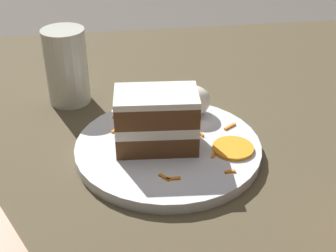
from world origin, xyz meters
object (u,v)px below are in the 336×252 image
cream_dollop (192,101)px  orange_garnish (233,148)px  cake_slice (155,120)px  plate (168,148)px  drinking_glass (67,71)px

cream_dollop → orange_garnish: 0.12m
cake_slice → cream_dollop: cake_slice is taller
cake_slice → cream_dollop: size_ratio=2.00×
plate → drinking_glass: drinking_glass is taller
orange_garnish → drinking_glass: drinking_glass is taller
plate → drinking_glass: bearing=128.3°
cream_dollop → plate: bearing=-121.8°
plate → orange_garnish: bearing=-18.2°
cream_dollop → drinking_glass: size_ratio=0.46×
cake_slice → drinking_glass: (-0.13, 0.19, -0.00)m
cream_dollop → orange_garnish: (0.04, -0.11, -0.02)m
orange_garnish → drinking_glass: 0.33m
plate → cake_slice: 0.06m
plate → cream_dollop: cream_dollop is taller
cake_slice → orange_garnish: cake_slice is taller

